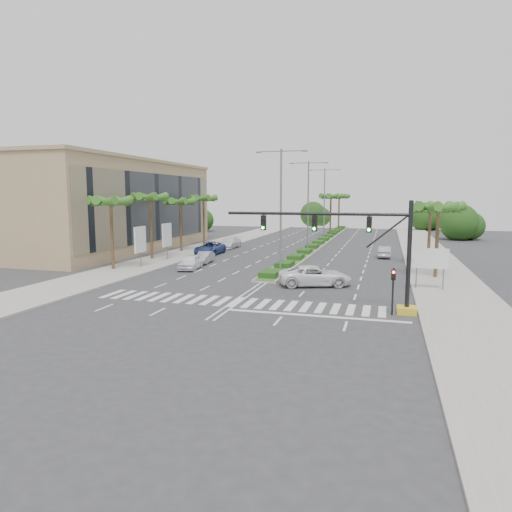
{
  "coord_description": "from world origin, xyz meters",
  "views": [
    {
      "loc": [
        10.1,
        -29.96,
        7.42
      ],
      "look_at": [
        0.73,
        2.63,
        3.0
      ],
      "focal_mm": 32.0,
      "sensor_mm": 36.0,
      "label": 1
    }
  ],
  "objects_px": {
    "car_parked_c": "(210,248)",
    "car_crossing": "(315,276)",
    "car_parked_d": "(229,243)",
    "car_parked_b": "(204,257)",
    "car_right": "(384,252)",
    "car_parked_a": "(191,262)"
  },
  "relations": [
    {
      "from": "car_parked_a",
      "to": "car_parked_b",
      "type": "relative_size",
      "value": 1.13
    },
    {
      "from": "car_parked_c",
      "to": "car_crossing",
      "type": "relative_size",
      "value": 0.97
    },
    {
      "from": "car_parked_b",
      "to": "car_parked_d",
      "type": "distance_m",
      "value": 15.23
    },
    {
      "from": "car_parked_a",
      "to": "car_crossing",
      "type": "bearing_deg",
      "value": -27.8
    },
    {
      "from": "car_parked_b",
      "to": "car_right",
      "type": "height_order",
      "value": "car_right"
    },
    {
      "from": "car_parked_b",
      "to": "car_crossing",
      "type": "bearing_deg",
      "value": -39.62
    },
    {
      "from": "car_parked_b",
      "to": "car_right",
      "type": "distance_m",
      "value": 22.09
    },
    {
      "from": "car_parked_c",
      "to": "car_parked_d",
      "type": "xyz_separation_m",
      "value": [
        0.0,
        7.64,
        -0.03
      ]
    },
    {
      "from": "car_crossing",
      "to": "car_parked_a",
      "type": "bearing_deg",
      "value": 49.63
    },
    {
      "from": "car_right",
      "to": "car_parked_a",
      "type": "bearing_deg",
      "value": 37.84
    },
    {
      "from": "car_crossing",
      "to": "car_parked_c",
      "type": "bearing_deg",
      "value": 24.11
    },
    {
      "from": "car_parked_a",
      "to": "car_parked_d",
      "type": "distance_m",
      "value": 19.66
    },
    {
      "from": "car_parked_a",
      "to": "car_right",
      "type": "bearing_deg",
      "value": 31.1
    },
    {
      "from": "car_parked_a",
      "to": "car_parked_c",
      "type": "relative_size",
      "value": 0.76
    },
    {
      "from": "car_parked_d",
      "to": "car_crossing",
      "type": "distance_m",
      "value": 29.54
    },
    {
      "from": "car_parked_d",
      "to": "car_right",
      "type": "distance_m",
      "value": 22.18
    },
    {
      "from": "car_parked_d",
      "to": "car_right",
      "type": "height_order",
      "value": "car_parked_d"
    },
    {
      "from": "car_parked_d",
      "to": "car_crossing",
      "type": "height_order",
      "value": "car_crossing"
    },
    {
      "from": "car_parked_c",
      "to": "car_right",
      "type": "height_order",
      "value": "car_parked_c"
    },
    {
      "from": "car_parked_b",
      "to": "car_crossing",
      "type": "xyz_separation_m",
      "value": [
        13.95,
        -9.62,
        0.19
      ]
    },
    {
      "from": "car_right",
      "to": "car_parked_b",
      "type": "bearing_deg",
      "value": 28.26
    },
    {
      "from": "car_parked_c",
      "to": "car_crossing",
      "type": "distance_m",
      "value": 23.54
    }
  ]
}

